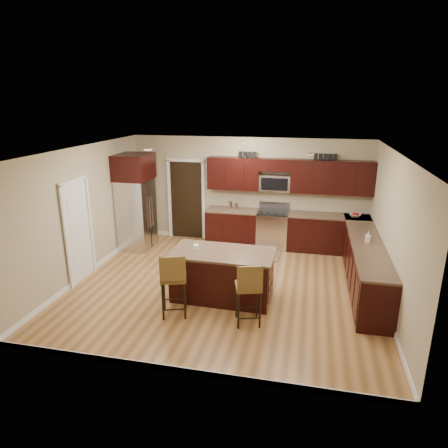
% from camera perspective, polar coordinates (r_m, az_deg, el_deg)
% --- Properties ---
extents(floor, '(6.00, 6.00, 0.00)m').
position_cam_1_polar(floor, '(8.10, 0.20, -8.86)').
color(floor, '#A17140').
rests_on(floor, ground).
extents(ceiling, '(6.00, 6.00, 0.00)m').
position_cam_1_polar(ceiling, '(7.32, 0.22, 10.45)').
color(ceiling, silver).
rests_on(ceiling, wall_back).
extents(wall_back, '(6.00, 0.00, 6.00)m').
position_cam_1_polar(wall_back, '(10.22, 3.49, 4.72)').
color(wall_back, tan).
rests_on(wall_back, floor).
extents(wall_left, '(0.00, 5.50, 5.50)m').
position_cam_1_polar(wall_left, '(8.72, -19.44, 1.53)').
color(wall_left, tan).
rests_on(wall_left, floor).
extents(wall_right, '(0.00, 5.50, 5.50)m').
position_cam_1_polar(wall_right, '(7.59, 22.94, -1.16)').
color(wall_right, tan).
rests_on(wall_right, floor).
extents(base_cabinets, '(4.02, 3.96, 0.92)m').
position_cam_1_polar(base_cabinets, '(9.11, 13.97, -3.21)').
color(base_cabinets, black).
rests_on(base_cabinets, floor).
extents(upper_cabinets, '(4.00, 0.33, 0.80)m').
position_cam_1_polar(upper_cabinets, '(9.86, 9.43, 6.96)').
color(upper_cabinets, black).
rests_on(upper_cabinets, wall_back).
extents(range, '(0.76, 0.64, 1.11)m').
position_cam_1_polar(range, '(10.09, 6.95, -0.73)').
color(range, silver).
rests_on(range, floor).
extents(microwave, '(0.76, 0.31, 0.40)m').
position_cam_1_polar(microwave, '(9.94, 7.28, 5.85)').
color(microwave, silver).
rests_on(microwave, upper_cabinets).
extents(doorway, '(0.85, 0.03, 2.06)m').
position_cam_1_polar(doorway, '(10.65, -5.36, 3.43)').
color(doorway, black).
rests_on(doorway, floor).
extents(pantry_door, '(0.03, 0.80, 2.04)m').
position_cam_1_polar(pantry_door, '(8.56, -20.14, -1.14)').
color(pantry_door, white).
rests_on(pantry_door, floor).
extents(letter_decor, '(2.20, 0.03, 0.15)m').
position_cam_1_polar(letter_decor, '(9.80, 8.72, 9.62)').
color(letter_decor, black).
rests_on(letter_decor, upper_cabinets).
extents(island, '(1.93, 1.05, 0.92)m').
position_cam_1_polar(island, '(7.50, -0.22, -7.48)').
color(island, black).
rests_on(island, floor).
extents(stool_left, '(0.54, 0.54, 1.15)m').
position_cam_1_polar(stool_left, '(6.81, -7.26, -7.65)').
color(stool_left, olive).
rests_on(stool_left, floor).
extents(stool_right, '(0.51, 0.51, 1.10)m').
position_cam_1_polar(stool_right, '(6.54, 3.57, -8.98)').
color(stool_right, olive).
rests_on(stool_right, floor).
extents(refrigerator, '(0.79, 0.93, 2.35)m').
position_cam_1_polar(refrigerator, '(10.02, -12.50, 3.25)').
color(refrigerator, silver).
rests_on(refrigerator, floor).
extents(floor_mat, '(1.00, 0.72, 0.01)m').
position_cam_1_polar(floor_mat, '(9.63, 5.19, -4.50)').
color(floor_mat, brown).
rests_on(floor_mat, floor).
extents(fruit_bowl, '(0.31, 0.31, 0.07)m').
position_cam_1_polar(fruit_bowl, '(9.97, 18.21, 1.19)').
color(fruit_bowl, silver).
rests_on(fruit_bowl, base_cabinets).
extents(soap_bottle, '(0.10, 0.10, 0.21)m').
position_cam_1_polar(soap_bottle, '(8.26, 19.88, -1.76)').
color(soap_bottle, '#B2B2B2').
rests_on(soap_bottle, base_cabinets).
extents(canister_tall, '(0.12, 0.12, 0.21)m').
position_cam_1_polar(canister_tall, '(10.08, 0.88, 2.68)').
color(canister_tall, silver).
rests_on(canister_tall, base_cabinets).
extents(canister_short, '(0.11, 0.11, 0.17)m').
position_cam_1_polar(canister_short, '(10.06, 1.72, 2.52)').
color(canister_short, silver).
rests_on(canister_short, base_cabinets).
extents(island_jar, '(0.10, 0.10, 0.10)m').
position_cam_1_polar(island_jar, '(7.41, -4.01, -3.32)').
color(island_jar, white).
rests_on(island_jar, island).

